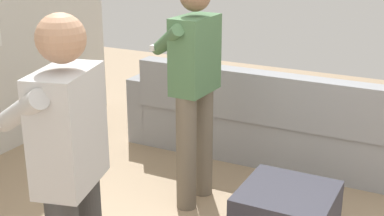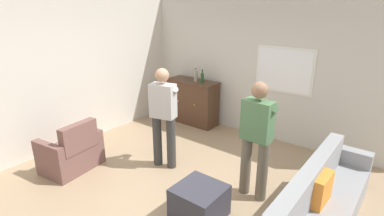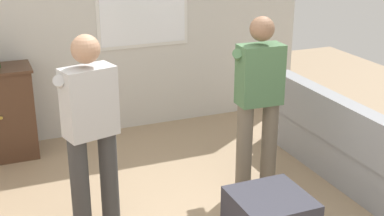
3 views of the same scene
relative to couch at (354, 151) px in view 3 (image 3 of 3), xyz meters
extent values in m
cube|color=beige|center=(-1.95, 2.26, 1.07)|extent=(5.20, 0.12, 2.80)
cube|color=silver|center=(-1.43, 2.20, 1.11)|extent=(1.11, 0.02, 0.86)
cube|color=white|center=(-1.43, 2.19, 1.11)|extent=(1.03, 0.03, 0.78)
cube|color=gray|center=(0.04, 0.00, -0.12)|extent=(0.55, 2.28, 0.42)
cube|color=gray|center=(-0.16, 0.00, 0.31)|extent=(0.18, 2.28, 0.44)
cube|color=gray|center=(0.04, 1.22, -0.01)|extent=(0.55, 0.18, 0.64)
cube|color=orange|center=(-0.03, 0.00, 0.27)|extent=(0.16, 0.41, 0.36)
sphere|color=#B79338|center=(-3.15, 1.67, 0.21)|extent=(0.04, 0.04, 0.04)
cylinder|color=#383838|center=(-2.67, 0.02, 0.11)|extent=(0.15, 0.15, 0.88)
cylinder|color=#383838|center=(-2.42, 0.09, 0.11)|extent=(0.15, 0.15, 0.88)
cube|color=#B7B7B7|center=(-2.54, 0.06, 0.83)|extent=(0.44, 0.31, 0.55)
sphere|color=tan|center=(-2.54, 0.06, 1.24)|extent=(0.22, 0.22, 0.22)
cylinder|color=#B7B7B7|center=(-2.70, 0.18, 0.94)|extent=(0.24, 0.44, 0.29)
cylinder|color=#B7B7B7|center=(-2.47, 0.24, 0.94)|extent=(0.39, 0.35, 0.29)
cube|color=white|center=(-2.62, 0.37, 0.85)|extent=(0.16, 0.08, 0.04)
cylinder|color=#6B6051|center=(-1.10, 0.21, 0.11)|extent=(0.15, 0.15, 0.88)
cylinder|color=#6B6051|center=(-0.84, 0.20, 0.11)|extent=(0.15, 0.15, 0.88)
cube|color=#4C754C|center=(-0.97, 0.20, 0.83)|extent=(0.41, 0.24, 0.55)
sphere|color=#8C664C|center=(-0.97, 0.20, 1.24)|extent=(0.22, 0.22, 0.22)
cylinder|color=#4C754C|center=(-1.08, 0.37, 0.94)|extent=(0.34, 0.40, 0.29)
cylinder|color=#4C754C|center=(-0.85, 0.36, 0.94)|extent=(0.31, 0.41, 0.29)
cube|color=white|center=(-0.96, 0.52, 0.85)|extent=(0.15, 0.05, 0.04)
camera|label=1|loc=(-4.30, -1.46, 1.70)|focal=50.00mm
camera|label=2|loc=(0.60, -3.22, 2.27)|focal=28.00mm
camera|label=3|loc=(-3.28, -3.80, 2.19)|focal=50.00mm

